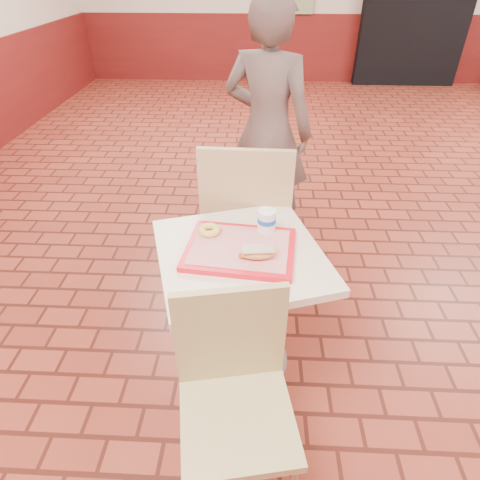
{
  "coord_description": "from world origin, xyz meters",
  "views": [
    {
      "loc": [
        -1.12,
        -2.15,
        1.73
      ],
      "look_at": [
        -1.19,
        -0.81,
        0.77
      ],
      "focal_mm": 30.0,
      "sensor_mm": 36.0,
      "label": 1
    }
  ],
  "objects_px": {
    "customer": "(267,131)",
    "chair_main_front": "(235,389)",
    "long_john_donut": "(257,253)",
    "paper_cup": "(267,221)",
    "serving_tray": "(240,249)",
    "ring_donut": "(209,230)",
    "main_table": "(240,292)",
    "chair_main_back": "(247,216)"
  },
  "relations": [
    {
      "from": "serving_tray",
      "to": "long_john_donut",
      "type": "bearing_deg",
      "value": -44.55
    },
    {
      "from": "customer",
      "to": "paper_cup",
      "type": "bearing_deg",
      "value": 110.42
    },
    {
      "from": "chair_main_back",
      "to": "ring_donut",
      "type": "distance_m",
      "value": 0.5
    },
    {
      "from": "chair_main_back",
      "to": "serving_tray",
      "type": "distance_m",
      "value": 0.55
    },
    {
      "from": "customer",
      "to": "long_john_donut",
      "type": "bearing_deg",
      "value": 108.8
    },
    {
      "from": "main_table",
      "to": "paper_cup",
      "type": "height_order",
      "value": "paper_cup"
    },
    {
      "from": "chair_main_back",
      "to": "customer",
      "type": "xyz_separation_m",
      "value": [
        0.11,
        0.65,
        0.25
      ]
    },
    {
      "from": "chair_main_front",
      "to": "serving_tray",
      "type": "relative_size",
      "value": 1.9
    },
    {
      "from": "chair_main_front",
      "to": "long_john_donut",
      "type": "distance_m",
      "value": 0.52
    },
    {
      "from": "chair_main_front",
      "to": "long_john_donut",
      "type": "xyz_separation_m",
      "value": [
        0.07,
        0.43,
        0.28
      ]
    },
    {
      "from": "main_table",
      "to": "chair_main_back",
      "type": "relative_size",
      "value": 0.71
    },
    {
      "from": "chair_main_back",
      "to": "main_table",
      "type": "bearing_deg",
      "value": 90.57
    },
    {
      "from": "main_table",
      "to": "long_john_donut",
      "type": "xyz_separation_m",
      "value": [
        0.07,
        -0.07,
        0.28
      ]
    },
    {
      "from": "main_table",
      "to": "ring_donut",
      "type": "distance_m",
      "value": 0.32
    },
    {
      "from": "customer",
      "to": "main_table",
      "type": "bearing_deg",
      "value": 105.12
    },
    {
      "from": "chair_main_front",
      "to": "paper_cup",
      "type": "xyz_separation_m",
      "value": [
        0.1,
        0.62,
        0.31
      ]
    },
    {
      "from": "customer",
      "to": "long_john_donut",
      "type": "distance_m",
      "value": 1.25
    },
    {
      "from": "customer",
      "to": "paper_cup",
      "type": "height_order",
      "value": "customer"
    },
    {
      "from": "chair_main_front",
      "to": "chair_main_back",
      "type": "relative_size",
      "value": 0.85
    },
    {
      "from": "chair_main_back",
      "to": "paper_cup",
      "type": "bearing_deg",
      "value": 105.66
    },
    {
      "from": "long_john_donut",
      "to": "serving_tray",
      "type": "bearing_deg",
      "value": 135.45
    },
    {
      "from": "main_table",
      "to": "ring_donut",
      "type": "height_order",
      "value": "ring_donut"
    },
    {
      "from": "serving_tray",
      "to": "ring_donut",
      "type": "distance_m",
      "value": 0.17
    },
    {
      "from": "long_john_donut",
      "to": "paper_cup",
      "type": "bearing_deg",
      "value": 79.27
    },
    {
      "from": "chair_main_front",
      "to": "serving_tray",
      "type": "distance_m",
      "value": 0.56
    },
    {
      "from": "chair_main_back",
      "to": "long_john_donut",
      "type": "bearing_deg",
      "value": 97.71
    },
    {
      "from": "customer",
      "to": "chair_main_front",
      "type": "bearing_deg",
      "value": 107.04
    },
    {
      "from": "main_table",
      "to": "chair_main_front",
      "type": "bearing_deg",
      "value": -89.41
    },
    {
      "from": "chair_main_front",
      "to": "serving_tray",
      "type": "bearing_deg",
      "value": 79.9
    },
    {
      "from": "ring_donut",
      "to": "long_john_donut",
      "type": "distance_m",
      "value": 0.27
    },
    {
      "from": "main_table",
      "to": "chair_main_back",
      "type": "height_order",
      "value": "chair_main_back"
    },
    {
      "from": "main_table",
      "to": "ring_donut",
      "type": "bearing_deg",
      "value": 146.31
    },
    {
      "from": "long_john_donut",
      "to": "main_table",
      "type": "bearing_deg",
      "value": 135.45
    },
    {
      "from": "chair_main_front",
      "to": "main_table",
      "type": "bearing_deg",
      "value": 79.9
    },
    {
      "from": "serving_tray",
      "to": "paper_cup",
      "type": "relative_size",
      "value": 4.47
    },
    {
      "from": "chair_main_back",
      "to": "paper_cup",
      "type": "height_order",
      "value": "chair_main_back"
    },
    {
      "from": "serving_tray",
      "to": "paper_cup",
      "type": "distance_m",
      "value": 0.18
    },
    {
      "from": "chair_main_front",
      "to": "serving_tray",
      "type": "height_order",
      "value": "chair_main_front"
    },
    {
      "from": "customer",
      "to": "ring_donut",
      "type": "relative_size",
      "value": 16.8
    },
    {
      "from": "chair_main_front",
      "to": "chair_main_back",
      "type": "height_order",
      "value": "chair_main_back"
    },
    {
      "from": "chair_main_front",
      "to": "chair_main_back",
      "type": "bearing_deg",
      "value": 78.91
    },
    {
      "from": "long_john_donut",
      "to": "paper_cup",
      "type": "relative_size",
      "value": 1.51
    }
  ]
}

